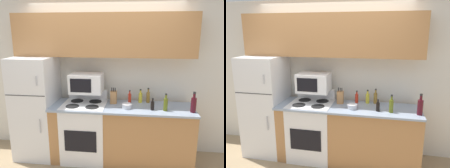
% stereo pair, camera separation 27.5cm
% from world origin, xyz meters
% --- Properties ---
extents(ground_plane, '(12.00, 12.00, 0.00)m').
position_xyz_m(ground_plane, '(0.00, 0.00, 0.00)').
color(ground_plane, tan).
extents(wall_back, '(8.00, 0.05, 2.55)m').
position_xyz_m(wall_back, '(0.00, 0.71, 1.27)').
color(wall_back, silver).
rests_on(wall_back, ground_plane).
extents(lower_cabinets, '(2.19, 0.64, 0.93)m').
position_xyz_m(lower_cabinets, '(0.32, 0.30, 0.46)').
color(lower_cabinets, '#B27A47').
rests_on(lower_cabinets, ground_plane).
extents(refrigerator, '(0.63, 0.70, 1.66)m').
position_xyz_m(refrigerator, '(-1.09, 0.34, 0.83)').
color(refrigerator, white).
rests_on(refrigerator, ground_plane).
extents(upper_cabinets, '(2.82, 0.34, 0.66)m').
position_xyz_m(upper_cabinets, '(0.00, 0.52, 1.99)').
color(upper_cabinets, '#B27A47').
rests_on(upper_cabinets, refrigerator).
extents(stove, '(0.68, 0.63, 1.10)m').
position_xyz_m(stove, '(-0.28, 0.29, 0.48)').
color(stove, white).
rests_on(stove, ground_plane).
extents(microwave, '(0.51, 0.38, 0.30)m').
position_xyz_m(microwave, '(-0.25, 0.40, 1.25)').
color(microwave, white).
rests_on(microwave, stove).
extents(knife_block, '(0.10, 0.10, 0.26)m').
position_xyz_m(knife_block, '(0.18, 0.40, 1.03)').
color(knife_block, '#B27A47').
rests_on(knife_block, lower_cabinets).
extents(bowl, '(0.15, 0.15, 0.07)m').
position_xyz_m(bowl, '(0.40, 0.19, 0.96)').
color(bowl, silver).
rests_on(bowl, lower_cabinets).
extents(bottle_vinegar, '(0.06, 0.06, 0.24)m').
position_xyz_m(bottle_vinegar, '(0.73, 0.51, 1.02)').
color(bottle_vinegar, olive).
rests_on(bottle_vinegar, lower_cabinets).
extents(bottle_olive_oil, '(0.06, 0.06, 0.26)m').
position_xyz_m(bottle_olive_oil, '(0.96, 0.16, 1.03)').
color(bottle_olive_oil, '#5B6619').
rests_on(bottle_olive_oil, lower_cabinets).
extents(bottle_wine_red, '(0.08, 0.08, 0.30)m').
position_xyz_m(bottle_wine_red, '(1.35, 0.14, 1.04)').
color(bottle_wine_red, '#470F19').
rests_on(bottle_wine_red, lower_cabinets).
extents(bottle_hot_sauce, '(0.05, 0.05, 0.20)m').
position_xyz_m(bottle_hot_sauce, '(0.43, 0.49, 1.00)').
color(bottle_hot_sauce, red).
rests_on(bottle_hot_sauce, lower_cabinets).
extents(bottle_cooking_spray, '(0.06, 0.06, 0.22)m').
position_xyz_m(bottle_cooking_spray, '(0.60, 0.50, 1.01)').
color(bottle_cooking_spray, gold).
rests_on(bottle_cooking_spray, lower_cabinets).
extents(bottle_soy_sauce, '(0.05, 0.05, 0.18)m').
position_xyz_m(bottle_soy_sauce, '(0.78, 0.17, 1.00)').
color(bottle_soy_sauce, black).
rests_on(bottle_soy_sauce, lower_cabinets).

